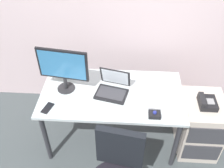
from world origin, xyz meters
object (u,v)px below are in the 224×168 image
trackball_mouse (155,114)px  coffee_mug (65,72)px  cell_phone (48,108)px  laptop (113,88)px  keyboard (154,104)px  monitor_main (63,67)px  file_cabinet (199,125)px  desk_phone (207,102)px

trackball_mouse → coffee_mug: 1.08m
trackball_mouse → cell_phone: bearing=178.1°
trackball_mouse → cell_phone: trackball_mouse is taller
laptop → trackball_mouse: bearing=-37.3°
laptop → coffee_mug: (-0.53, 0.22, 0.00)m
trackball_mouse → keyboard: bearing=86.4°
monitor_main → laptop: 0.53m
file_cabinet → monitor_main: 1.58m
desk_phone → laptop: bearing=175.4°
trackball_mouse → cell_phone: 1.01m
coffee_mug → desk_phone: bearing=-11.3°
keyboard → desk_phone: bearing=9.5°
monitor_main → laptop: monitor_main is taller
cell_phone → file_cabinet: bearing=25.8°
file_cabinet → cell_phone: cell_phone is taller
coffee_mug → cell_phone: size_ratio=0.79×
coffee_mug → cell_phone: (-0.07, -0.49, -0.05)m
keyboard → cell_phone: keyboard is taller
monitor_main → cell_phone: (-0.12, -0.29, -0.28)m
desk_phone → cell_phone: (-1.54, -0.20, 0.03)m
desk_phone → cell_phone: desk_phone is taller
trackball_mouse → coffee_mug: coffee_mug is taller
desk_phone → cell_phone: 1.55m
desk_phone → keyboard: size_ratio=0.48×
laptop → trackball_mouse: (0.40, -0.31, -0.03)m
coffee_mug → cell_phone: 0.50m
desk_phone → laptop: 0.94m
trackball_mouse → coffee_mug: (-0.94, 0.53, 0.03)m
laptop → keyboard: bearing=-21.6°
file_cabinet → desk_phone: size_ratio=3.30×
keyboard → laptop: bearing=158.4°
monitor_main → keyboard: monitor_main is taller
keyboard → file_cabinet: bearing=11.1°
laptop → trackball_mouse: size_ratio=3.33×
monitor_main → keyboard: size_ratio=1.20×
file_cabinet → trackball_mouse: (-0.54, -0.25, 0.41)m
desk_phone → keyboard: 0.53m
trackball_mouse → coffee_mug: size_ratio=0.98×
cell_phone → monitor_main: bearing=84.9°
file_cabinet → desk_phone: 0.37m
coffee_mug → file_cabinet: bearing=-10.6°
file_cabinet → desk_phone: (-0.01, -0.02, 0.37)m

